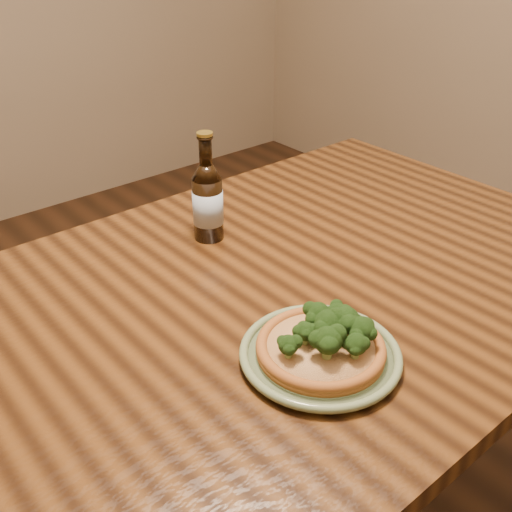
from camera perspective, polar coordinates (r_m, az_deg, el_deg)
table at (r=1.11m, az=-1.87°, el=-8.47°), size 1.60×0.90×0.75m
plate at (r=0.93m, az=6.13°, el=-9.31°), size 0.25×0.25×0.02m
pizza at (r=0.92m, az=6.49°, el=-8.20°), size 0.20×0.20×0.07m
beer_bottle at (r=1.22m, az=-4.63°, el=5.27°), size 0.06×0.06×0.23m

